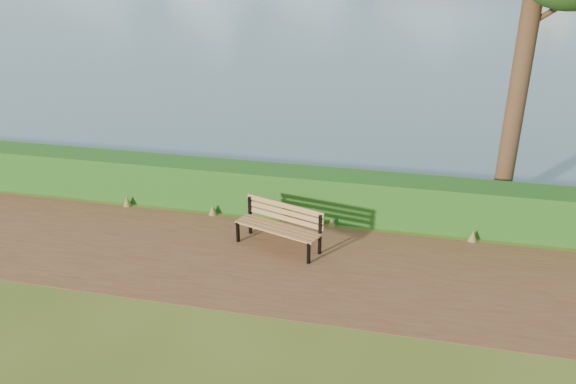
# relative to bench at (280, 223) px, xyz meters

# --- Properties ---
(ground) EXTENTS (140.00, 140.00, 0.00)m
(ground) POSITION_rel_bench_xyz_m (-0.72, -0.98, -0.51)
(ground) COLOR #455117
(ground) RESTS_ON ground
(path) EXTENTS (40.00, 3.40, 0.01)m
(path) POSITION_rel_bench_xyz_m (-0.72, -0.68, -0.51)
(path) COLOR brown
(path) RESTS_ON ground
(hedge) EXTENTS (32.00, 0.85, 1.00)m
(hedge) POSITION_rel_bench_xyz_m (-0.72, 1.62, -0.01)
(hedge) COLOR #124012
(hedge) RESTS_ON ground
(bench) EXTENTS (1.83, 1.05, 0.89)m
(bench) POSITION_rel_bench_xyz_m (0.00, 0.00, 0.00)
(bench) COLOR black
(bench) RESTS_ON ground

